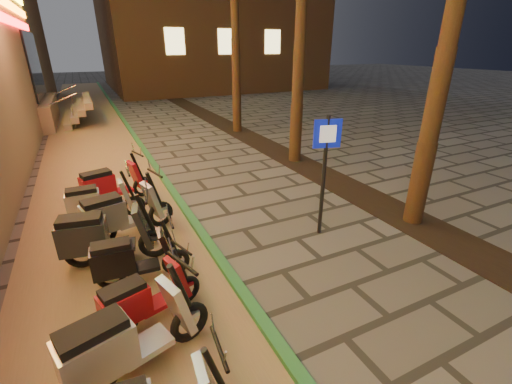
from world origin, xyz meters
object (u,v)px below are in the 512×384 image
scooter_9 (119,214)px  scooter_5 (123,343)px  scooter_8 (101,237)px  pedestrian_sign (325,160)px  scooter_6 (141,300)px  scooter_11 (110,185)px  scooter_7 (129,260)px  scooter_10 (96,202)px

scooter_9 → scooter_5: bearing=-109.7°
scooter_9 → scooter_8: bearing=-130.2°
scooter_5 → pedestrian_sign: bearing=7.1°
pedestrian_sign → scooter_6: 4.10m
scooter_9 → scooter_11: bearing=76.3°
scooter_5 → scooter_7: scooter_5 is taller
scooter_5 → scooter_8: size_ratio=0.98×
scooter_6 → scooter_10: bearing=79.0°
scooter_7 → scooter_11: bearing=94.0°
pedestrian_sign → scooter_11: size_ratio=1.44×
scooter_10 → scooter_11: size_ratio=0.93×
scooter_7 → scooter_8: (-0.36, 0.80, 0.09)m
pedestrian_sign → scooter_11: (-3.81, 3.43, -1.08)m
pedestrian_sign → scooter_6: pedestrian_sign is taller
pedestrian_sign → scooter_7: 3.98m
scooter_6 → scooter_10: scooter_10 is taller
scooter_5 → scooter_9: (0.32, 3.43, 0.00)m
scooter_10 → scooter_11: (0.35, 0.85, 0.04)m
scooter_9 → scooter_11: 1.84m
scooter_8 → scooter_10: size_ratio=1.15×
scooter_11 → scooter_10: bearing=-128.5°
scooter_5 → scooter_10: size_ratio=1.13×
scooter_6 → scooter_11: bearing=73.4°
scooter_6 → scooter_11: scooter_11 is taller
scooter_8 → scooter_9: bearing=74.8°
scooter_11 → scooter_7: bearing=-106.1°
scooter_7 → scooter_10: bearing=101.7°
scooter_5 → scooter_7: (0.29, 1.83, -0.09)m
scooter_8 → scooter_10: 1.78m
scooter_9 → scooter_10: (-0.38, 0.99, -0.07)m
scooter_9 → scooter_11: size_ratio=1.06×
pedestrian_sign → scooter_11: 5.24m
pedestrian_sign → scooter_7: pedestrian_sign is taller
scooter_6 → scooter_9: 2.65m
scooter_6 → scooter_10: (-0.37, 3.64, 0.04)m
scooter_11 → scooter_8: bearing=-113.8°
scooter_8 → scooter_10: bearing=100.4°
pedestrian_sign → scooter_6: bearing=-148.5°
scooter_9 → scooter_7: bearing=-105.3°
scooter_9 → pedestrian_sign: bearing=-37.2°
scooter_6 → scooter_10: size_ratio=0.91×
scooter_5 → scooter_8: scooter_8 is taller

